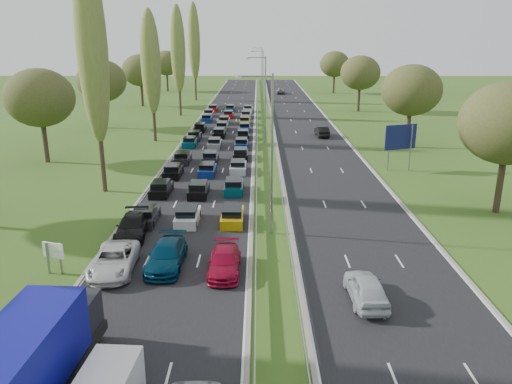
{
  "coord_description": "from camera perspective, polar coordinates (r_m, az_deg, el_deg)",
  "views": [
    {
      "loc": [
        3.48,
        7.36,
        14.35
      ],
      "look_at": [
        3.31,
        48.92,
        1.5
      ],
      "focal_mm": 35.0,
      "sensor_mm": 36.0,
      "label": 1
    }
  ],
  "objects": [
    {
      "name": "ground",
      "position": [
        74.05,
        1.02,
        6.01
      ],
      "size": [
        260.0,
        260.0,
        0.0
      ],
      "primitive_type": "plane",
      "color": "#37541A",
      "rests_on": "ground"
    },
    {
      "name": "near_carriageway",
      "position": [
        76.71,
        -4.08,
        6.36
      ],
      "size": [
        10.5,
        215.0,
        0.04
      ],
      "primitive_type": "cube",
      "color": "black",
      "rests_on": "ground"
    },
    {
      "name": "far_carriageway",
      "position": [
        76.89,
        6.07,
        6.33
      ],
      "size": [
        10.5,
        215.0,
        0.04
      ],
      "primitive_type": "cube",
      "color": "black",
      "rests_on": "ground"
    },
    {
      "name": "central_reservation",
      "position": [
        76.4,
        1.0,
        6.77
      ],
      "size": [
        2.36,
        215.0,
        0.32
      ],
      "color": "gray",
      "rests_on": "ground"
    },
    {
      "name": "lamp_columns",
      "position": [
        71.14,
        1.07,
        10.44
      ],
      "size": [
        0.18,
        140.18,
        12.0
      ],
      "color": "gray",
      "rests_on": "ground"
    },
    {
      "name": "poplar_row",
      "position": [
        62.66,
        -14.08,
        14.89
      ],
      "size": [
        2.8,
        127.8,
        22.44
      ],
      "color": "#2D2116",
      "rests_on": "ground"
    },
    {
      "name": "woodland_left",
      "position": [
        61.22,
        -24.72,
        9.39
      ],
      "size": [
        8.0,
        166.0,
        11.1
      ],
      "color": "#2D2116",
      "rests_on": "ground"
    },
    {
      "name": "woodland_right",
      "position": [
        63.11,
        19.52,
        10.15
      ],
      "size": [
        8.0,
        153.0,
        11.1
      ],
      "color": "#2D2116",
      "rests_on": "ground"
    },
    {
      "name": "traffic_queue_fill",
      "position": [
        71.59,
        -4.38,
        5.93
      ],
      "size": [
        9.12,
        68.43,
        0.8
      ],
      "color": "black",
      "rests_on": "ground"
    },
    {
      "name": "near_car_2",
      "position": [
        33.37,
        -15.91,
        -7.49
      ],
      "size": [
        2.91,
        5.75,
        1.56
      ],
      "primitive_type": "imported",
      "rotation": [
        0.0,
        0.0,
        0.06
      ],
      "color": "silver",
      "rests_on": "near_carriageway"
    },
    {
      "name": "near_car_3",
      "position": [
        38.79,
        -13.95,
        -3.81
      ],
      "size": [
        2.57,
        5.47,
        1.55
      ],
      "primitive_type": "imported",
      "rotation": [
        0.0,
        0.0,
        0.08
      ],
      "color": "black",
      "rests_on": "near_carriageway"
    },
    {
      "name": "near_car_7",
      "position": [
        33.25,
        -10.19,
        -7.14
      ],
      "size": [
        2.29,
        5.47,
        1.58
      ],
      "primitive_type": "imported",
      "rotation": [
        0.0,
        0.0,
        -0.01
      ],
      "color": "#042B44",
      "rests_on": "near_carriageway"
    },
    {
      "name": "near_car_11",
      "position": [
        32.09,
        -3.61,
        -7.97
      ],
      "size": [
        1.99,
        4.89,
        1.42
      ],
      "primitive_type": "imported",
      "rotation": [
        0.0,
        0.0,
        -0.0
      ],
      "color": "maroon",
      "rests_on": "near_carriageway"
    },
    {
      "name": "far_car_0",
      "position": [
        29.38,
        12.48,
        -10.68
      ],
      "size": [
        2.03,
        4.77,
        1.61
      ],
      "primitive_type": "imported",
      "rotation": [
        0.0,
        0.0,
        3.17
      ],
      "color": "#B2B9BC",
      "rests_on": "far_carriageway"
    },
    {
      "name": "far_car_1",
      "position": [
        76.92,
        7.54,
        6.89
      ],
      "size": [
        1.91,
        4.83,
        1.56
      ],
      "primitive_type": "imported",
      "rotation": [
        0.0,
        0.0,
        3.2
      ],
      "color": "black",
      "rests_on": "far_carriageway"
    },
    {
      "name": "far_car_2",
      "position": [
        136.93,
        2.81,
        11.44
      ],
      "size": [
        2.28,
        4.87,
        1.35
      ],
      "primitive_type": "imported",
      "rotation": [
        0.0,
        0.0,
        3.15
      ],
      "color": "slate",
      "rests_on": "far_carriageway"
    },
    {
      "name": "blue_lorry",
      "position": [
        22.81,
        -24.15,
        -17.13
      ],
      "size": [
        2.62,
        9.42,
        3.98
      ],
      "rotation": [
        0.0,
        0.0,
        -0.05
      ],
      "color": "black",
      "rests_on": "near_carriageway"
    },
    {
      "name": "info_sign",
      "position": [
        34.1,
        -22.13,
        -6.54
      ],
      "size": [
        1.46,
        0.56,
        2.1
      ],
      "color": "gray",
      "rests_on": "ground"
    },
    {
      "name": "direction_sign",
      "position": [
        58.18,
        16.2,
        5.82
      ],
      "size": [
        3.8,
        1.45,
        5.2
      ],
      "color": "gray",
      "rests_on": "ground"
    }
  ]
}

